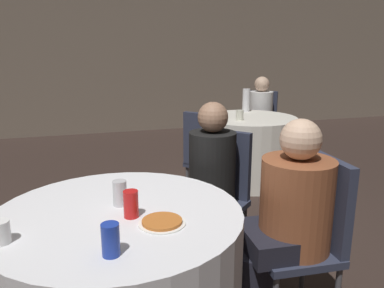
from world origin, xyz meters
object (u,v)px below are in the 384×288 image
Objects in this scene: chair_far_northeast at (261,119)px; soda_can_blue at (111,240)px; person_white_shirt at (259,120)px; soda_can_red at (131,204)px; chair_far_southwest at (207,153)px; table_near at (121,282)px; chair_near_east at (311,227)px; person_floral_shirt at (284,223)px; bottle_far at (246,100)px; pizza_plate_near at (162,222)px; table_far at (248,149)px; chair_near_northeast at (219,186)px; person_black_shirt at (206,191)px; soda_can_silver at (120,193)px.

soda_can_blue is (-2.27, -3.27, 0.25)m from chair_far_northeast.
person_white_shirt is 3.51m from soda_can_red.
chair_far_southwest is at bearing 83.35° from person_white_shirt.
chair_near_east reaches higher than table_near.
soda_can_red reaches higher than table_near.
bottle_far is (0.96, 2.56, 0.28)m from person_floral_shirt.
chair_near_east is 7.50× the size of soda_can_red.
table_near is 0.45m from pizza_plate_near.
bottle_far reaches higher than soda_can_blue.
person_floral_shirt is 0.69m from pizza_plate_near.
person_floral_shirt is (-0.83, -2.19, 0.22)m from table_far.
table_far is at bearing -109.87° from bottle_far.
chair_far_northeast is 3.68m from soda_can_red.
person_white_shirt reaches higher than table_far.
soda_can_red is at bearing 69.33° from soda_can_blue.
person_floral_shirt is at bearing 101.38° from person_white_shirt.
table_near is at bearing 90.00° from chair_near_northeast.
chair_far_southwest is at bearing -60.71° from person_black_shirt.
bottle_far is (1.79, 2.50, 0.50)m from table_near.
soda_can_silver is (-1.64, -2.05, 0.42)m from table_far.
person_white_shirt is at bearing 54.17° from table_far.
person_black_shirt is at bearing 23.74° from person_floral_shirt.
soda_can_blue is 3.42m from bottle_far.
chair_near_east is at bearing 157.30° from chair_near_northeast.
soda_can_red is (-0.90, -1.56, 0.25)m from chair_far_southwest.
soda_can_blue is (-0.23, -0.19, 0.05)m from pizza_plate_near.
pizza_plate_near is 3.13m from bottle_far.
chair_near_east is (-0.67, -2.20, 0.18)m from table_far.
table_far is at bearing 53.93° from soda_can_red.
chair_far_northeast is 3.58m from soda_can_silver.
table_near is 2.70m from table_far.
person_white_shirt reaches higher than soda_can_silver.
person_black_shirt is at bearing -61.48° from chair_far_southwest.
person_black_shirt is at bearing 58.17° from pizza_plate_near.
soda_can_silver is 0.15m from soda_can_red.
person_floral_shirt reaches higher than chair_far_southwest.
pizza_plate_near is at bearing 101.65° from chair_near_east.
chair_near_northeast is at bearing -90.00° from person_black_shirt.
chair_far_northeast is 7.50× the size of soda_can_red.
pizza_plate_near reaches higher than table_near.
chair_near_east is 4.52× the size of pizza_plate_near.
chair_near_east is 1.12m from soda_can_blue.
soda_can_blue is (-0.80, -1.03, 0.25)m from chair_near_northeast.
chair_near_northeast is 0.82× the size of person_white_shirt.
table_near is 1.03× the size of person_white_shirt.
table_near and table_far have the same top height.
chair_near_east is at bearing -8.46° from soda_can_silver.
chair_far_southwest is 1.01m from person_black_shirt.
person_black_shirt is 0.79m from soda_can_silver.
table_near is 0.84m from person_black_shirt.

